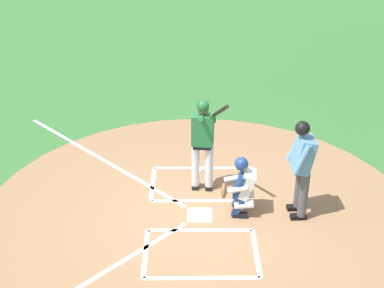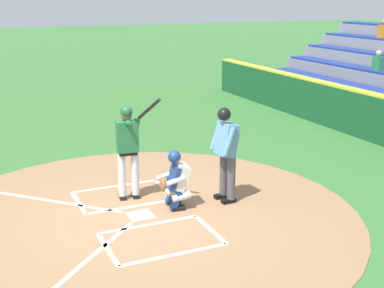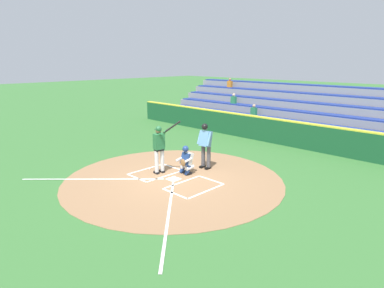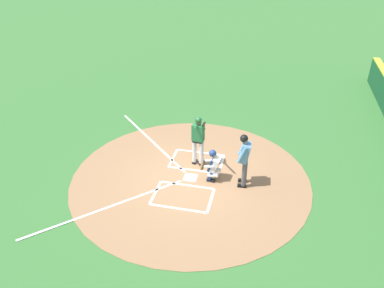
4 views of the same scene
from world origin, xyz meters
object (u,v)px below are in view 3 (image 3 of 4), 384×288
object	(u,v)px
batter	(159,146)
plate_umpire	(205,143)
catcher	(186,159)
baseball	(149,169)

from	to	relation	value
batter	plate_umpire	bearing A→B (deg)	-116.75
catcher	baseball	bearing A→B (deg)	25.80
catcher	baseball	distance (m)	1.66
batter	baseball	world-z (taller)	batter
catcher	baseball	xyz separation A→B (m)	(1.41, 0.68, -0.55)
plate_umpire	baseball	distance (m)	2.48
batter	plate_umpire	world-z (taller)	batter
catcher	baseball	size ratio (longest dim) A/B	15.27
plate_umpire	baseball	xyz separation A→B (m)	(1.48, 1.70, -1.04)
baseball	plate_umpire	bearing A→B (deg)	-131.13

